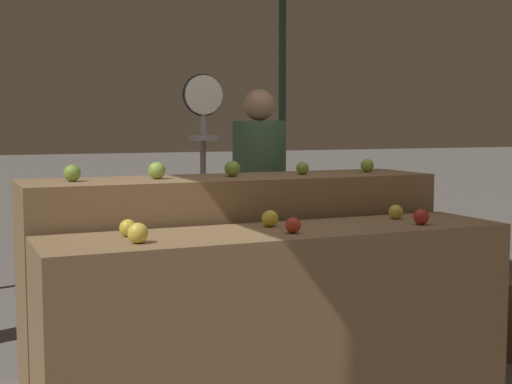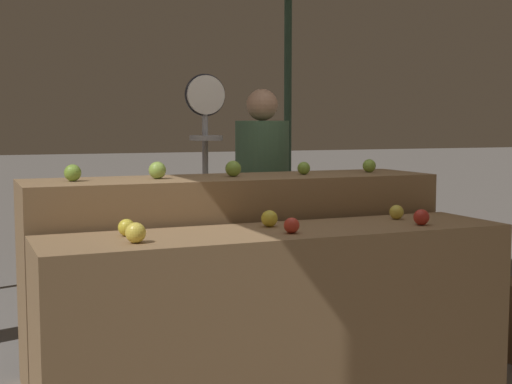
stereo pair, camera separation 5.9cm
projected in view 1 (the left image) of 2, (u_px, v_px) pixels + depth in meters
display_counter_front at (282, 320)px, 3.33m from camera, size 2.22×0.55×0.85m
display_counter_back at (234, 273)px, 3.87m from camera, size 2.22×0.55×1.06m
apple_front_0 at (138, 233)px, 2.91m from camera, size 0.09×0.09×0.09m
apple_front_1 at (294, 225)px, 3.19m from camera, size 0.07×0.07×0.07m
apple_front_2 at (421, 217)px, 3.46m from camera, size 0.08×0.08×0.08m
apple_front_3 at (128, 228)px, 3.10m from camera, size 0.08×0.08×0.08m
apple_front_4 at (270, 218)px, 3.39m from camera, size 0.08×0.08×0.08m
apple_front_5 at (396, 212)px, 3.67m from camera, size 0.07×0.07×0.07m
apple_back_0 at (72, 173)px, 3.48m from camera, size 0.08×0.08×0.08m
apple_back_1 at (157, 170)px, 3.64m from camera, size 0.09×0.09×0.09m
apple_back_2 at (232, 169)px, 3.81m from camera, size 0.09×0.09×0.09m
apple_back_3 at (302, 168)px, 3.97m from camera, size 0.07×0.07×0.07m
apple_back_4 at (367, 166)px, 4.16m from camera, size 0.08×0.08×0.08m
produce_scale at (204, 151)px, 4.31m from camera, size 0.25×0.20×1.64m
person_vendor_at_scale at (259, 191)px, 4.66m from camera, size 0.40×0.40×1.56m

